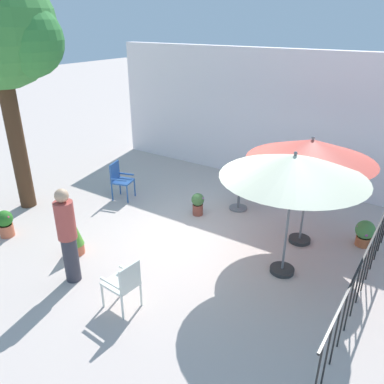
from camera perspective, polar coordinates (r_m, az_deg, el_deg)
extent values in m
plane|color=beige|center=(8.14, -0.18, -6.76)|extent=(60.00, 60.00, 0.00)
cube|color=white|center=(10.78, 12.05, 10.77)|extent=(10.19, 0.30, 3.54)
cube|color=black|center=(6.61, 24.93, -7.17)|extent=(0.03, 5.14, 0.03)
cylinder|color=black|center=(5.03, 18.13, -24.59)|extent=(0.02, 0.02, 1.00)
cylinder|color=black|center=(5.29, 19.41, -21.87)|extent=(0.02, 0.02, 1.00)
cylinder|color=black|center=(5.55, 20.53, -19.40)|extent=(0.02, 0.02, 1.00)
cylinder|color=black|center=(5.83, 21.51, -17.15)|extent=(0.02, 0.02, 1.00)
cylinder|color=black|center=(6.12, 22.39, -15.10)|extent=(0.02, 0.02, 1.00)
cylinder|color=black|center=(6.41, 23.17, -13.24)|extent=(0.02, 0.02, 1.00)
cylinder|color=black|center=(6.71, 23.87, -11.54)|extent=(0.02, 0.02, 1.00)
cylinder|color=black|center=(7.02, 24.50, -9.99)|extent=(0.02, 0.02, 1.00)
cylinder|color=black|center=(7.33, 25.07, -8.57)|extent=(0.02, 0.02, 1.00)
cylinder|color=black|center=(7.65, 25.60, -7.26)|extent=(0.02, 0.02, 1.00)
cylinder|color=black|center=(7.98, 26.07, -6.06)|extent=(0.02, 0.02, 1.00)
cylinder|color=black|center=(8.30, 26.51, -4.95)|extent=(0.02, 0.02, 1.00)
cylinder|color=#4A301D|center=(9.77, -24.60, 6.62)|extent=(0.37, 0.37, 3.18)
sphere|color=#348238|center=(9.03, -23.46, 20.04)|extent=(1.52, 1.52, 1.52)
cylinder|color=#2D2D2D|center=(8.29, 15.69, -6.84)|extent=(0.44, 0.44, 0.08)
cylinder|color=slate|center=(7.81, 16.55, -0.20)|extent=(0.04, 0.04, 2.19)
cone|color=#DE4E40|center=(7.50, 17.35, 6.01)|extent=(2.41, 2.41, 0.40)
sphere|color=slate|center=(7.44, 17.57, 7.69)|extent=(0.06, 0.06, 0.06)
cylinder|color=#2D2D2D|center=(7.30, 13.24, -11.20)|extent=(0.44, 0.44, 0.08)
cylinder|color=slate|center=(6.74, 14.10, -3.69)|extent=(0.04, 0.04, 2.24)
cone|color=beige|center=(6.37, 14.95, 3.72)|extent=(2.41, 2.41, 0.38)
sphere|color=slate|center=(6.30, 15.16, 5.60)|extent=(0.06, 0.06, 0.06)
cylinder|color=silver|center=(9.09, 7.10, 1.57)|extent=(0.80, 0.80, 0.02)
cylinder|color=slate|center=(9.24, 6.98, -0.51)|extent=(0.06, 0.06, 0.70)
cylinder|color=slate|center=(9.38, 6.88, -2.36)|extent=(0.44, 0.44, 0.03)
cube|color=#264F92|center=(9.81, -10.25, 1.58)|extent=(0.57, 0.57, 0.04)
cube|color=#264F92|center=(9.81, -11.43, 3.05)|extent=(0.16, 0.43, 0.45)
cube|color=#264F92|center=(9.59, -10.86, 1.78)|extent=(0.40, 0.16, 0.03)
cube|color=#264F92|center=(9.93, -9.75, 2.67)|extent=(0.40, 0.16, 0.03)
cylinder|color=#264F92|center=(9.64, -9.60, -0.38)|extent=(0.04, 0.04, 0.46)
cylinder|color=#264F92|center=(9.99, -8.52, 0.59)|extent=(0.04, 0.04, 0.46)
cylinder|color=#264F92|center=(9.83, -11.79, -0.07)|extent=(0.04, 0.04, 0.46)
cylinder|color=#264F92|center=(10.17, -10.66, 0.87)|extent=(0.04, 0.04, 0.46)
cube|color=silver|center=(6.23, -10.56, -13.19)|extent=(0.52, 0.46, 0.04)
cube|color=silver|center=(5.96, -9.23, -12.36)|extent=(0.07, 0.41, 0.41)
cube|color=silver|center=(6.26, -9.31, -11.51)|extent=(0.45, 0.07, 0.03)
cube|color=silver|center=(6.06, -12.04, -13.12)|extent=(0.45, 0.07, 0.03)
cylinder|color=silver|center=(6.61, -10.48, -13.23)|extent=(0.04, 0.04, 0.43)
cylinder|color=silver|center=(6.42, -13.15, -14.81)|extent=(0.04, 0.04, 0.43)
cylinder|color=silver|center=(6.34, -7.60, -14.89)|extent=(0.04, 0.04, 0.43)
cylinder|color=silver|center=(6.14, -10.30, -16.62)|extent=(0.04, 0.04, 0.43)
cylinder|color=#BD5E37|center=(8.56, 24.08, -6.66)|extent=(0.29, 0.29, 0.20)
cylinder|color=#382819|center=(8.52, 24.18, -6.15)|extent=(0.26, 0.26, 0.02)
sphere|color=#4D8F45|center=(8.44, 24.37, -5.14)|extent=(0.38, 0.38, 0.38)
sphere|color=#BB43A3|center=(8.42, 25.27, -4.73)|extent=(0.08, 0.08, 0.08)
sphere|color=#BB43A3|center=(8.36, 23.54, -4.78)|extent=(0.08, 0.08, 0.08)
sphere|color=#BB43A3|center=(8.32, 24.49, -5.74)|extent=(0.10, 0.10, 0.10)
sphere|color=#BB43A3|center=(8.32, 24.09, -5.22)|extent=(0.07, 0.07, 0.07)
cylinder|color=#D06948|center=(9.02, -25.84, -5.14)|extent=(0.29, 0.29, 0.27)
cylinder|color=#382819|center=(8.97, -25.98, -4.46)|extent=(0.26, 0.26, 0.02)
sphere|color=#2A7023|center=(8.90, -26.16, -3.57)|extent=(0.34, 0.34, 0.34)
sphere|color=#E03666|center=(8.97, -26.42, -3.05)|extent=(0.07, 0.07, 0.07)
sphere|color=#E03666|center=(8.79, -25.75, -3.41)|extent=(0.09, 0.09, 0.09)
cylinder|color=brown|center=(8.99, 0.86, -2.61)|extent=(0.24, 0.24, 0.26)
cylinder|color=#382819|center=(8.94, 0.86, -1.92)|extent=(0.21, 0.21, 0.02)
sphere|color=#457039|center=(8.88, 0.87, -1.13)|extent=(0.30, 0.30, 0.30)
sphere|color=#AD50AE|center=(8.95, 1.41, -0.99)|extent=(0.09, 0.09, 0.09)
sphere|color=#AD50AE|center=(8.96, 1.15, -1.19)|extent=(0.06, 0.06, 0.06)
sphere|color=#AD50AE|center=(8.89, 1.36, -0.77)|extent=(0.06, 0.06, 0.06)
sphere|color=#AD50AE|center=(8.80, 1.59, -0.96)|extent=(0.06, 0.06, 0.06)
cylinder|color=#CD6345|center=(7.92, -16.91, -8.03)|extent=(0.34, 0.34, 0.21)
cylinder|color=#382819|center=(7.87, -16.99, -7.46)|extent=(0.30, 0.30, 0.02)
cone|color=#549B34|center=(7.71, -17.27, -5.44)|extent=(0.35, 0.35, 0.62)
cylinder|color=#33333D|center=(7.03, -17.52, -9.48)|extent=(0.26, 0.26, 0.85)
cylinder|color=#AF473F|center=(6.65, -18.34, -4.03)|extent=(0.44, 0.44, 0.67)
sphere|color=tan|center=(6.46, -18.85, -0.51)|extent=(0.23, 0.23, 0.23)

